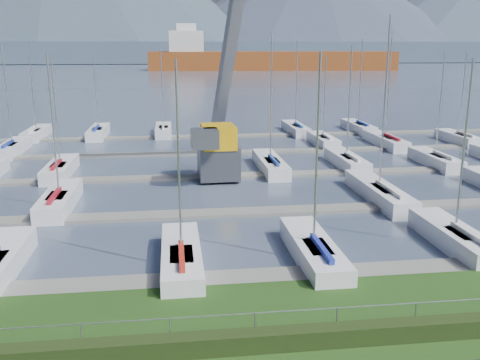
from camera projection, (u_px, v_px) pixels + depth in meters
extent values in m
cube|color=#485469|center=(178.00, 67.00, 269.33)|extent=(800.00, 540.00, 0.20)
cube|color=#223212|center=(285.00, 339.00, 18.81)|extent=(80.00, 0.70, 0.70)
cylinder|color=gray|center=(283.00, 311.00, 18.98)|extent=(80.00, 0.04, 0.04)
cube|color=#475868|center=(176.00, 52.00, 335.05)|extent=(900.00, 80.00, 12.00)
cone|color=#3A4455|center=(315.00, 2.00, 416.53)|extent=(300.00, 300.00, 85.00)
cube|color=slate|center=(256.00, 277.00, 25.10)|extent=(90.00, 1.60, 0.25)
cube|color=slate|center=(232.00, 213.00, 34.71)|extent=(90.00, 1.60, 0.25)
cube|color=slate|center=(219.00, 176.00, 44.33)|extent=(90.00, 1.60, 0.25)
cube|color=slate|center=(210.00, 153.00, 53.94)|extent=(90.00, 1.60, 0.25)
cube|color=gray|center=(204.00, 137.00, 63.55)|extent=(90.00, 1.60, 0.25)
cube|color=#56585E|center=(218.00, 162.00, 43.08)|extent=(3.31, 3.31, 2.60)
cube|color=#F0B00E|center=(218.00, 136.00, 42.57)|extent=(2.71, 3.49, 1.80)
cube|color=slate|center=(234.00, 21.00, 44.90)|extent=(3.31, 11.18, 19.89)
cube|color=slate|center=(205.00, 138.00, 40.45)|extent=(2.07, 2.27, 1.40)
cube|color=brown|center=(272.00, 63.00, 230.75)|extent=(105.85, 26.29, 10.00)
cube|color=silver|center=(187.00, 46.00, 227.21)|extent=(15.07, 15.07, 12.00)
cube|color=silver|center=(186.00, 28.00, 225.49)|extent=(8.61, 8.61, 4.00)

